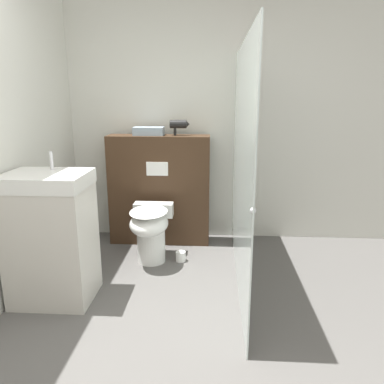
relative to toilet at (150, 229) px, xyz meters
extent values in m
cube|color=silver|center=(0.37, 0.78, 0.91)|extent=(8.00, 0.06, 2.50)
cube|color=#3D2819|center=(0.01, 0.55, 0.24)|extent=(1.06, 0.27, 1.15)
cube|color=white|center=(0.01, 0.41, 0.49)|extent=(0.22, 0.01, 0.14)
cube|color=silver|center=(0.81, -0.29, 0.64)|extent=(0.01, 2.08, 1.96)
sphere|color=#B2B2B7|center=(0.81, -1.30, 0.60)|extent=(0.04, 0.04, 0.04)
cylinder|color=white|center=(0.00, 0.02, -0.14)|extent=(0.27, 0.27, 0.39)
ellipsoid|color=white|center=(0.00, -0.06, 0.07)|extent=(0.35, 0.46, 0.21)
ellipsoid|color=white|center=(0.00, -0.06, 0.19)|extent=(0.35, 0.45, 0.02)
cube|color=white|center=(0.00, 0.22, 0.12)|extent=(0.38, 0.14, 0.14)
cube|color=beige|center=(-0.64, -0.69, 0.11)|extent=(0.59, 0.47, 0.90)
cube|color=white|center=(-0.64, -0.69, 0.61)|extent=(0.60, 0.48, 0.11)
cylinder|color=silver|center=(-0.64, -0.56, 0.74)|extent=(0.02, 0.02, 0.14)
cylinder|color=black|center=(0.22, 0.56, 0.93)|extent=(0.17, 0.08, 0.08)
cone|color=black|center=(0.32, 0.56, 0.93)|extent=(0.03, 0.07, 0.07)
cylinder|color=black|center=(0.19, 0.56, 0.87)|extent=(0.03, 0.03, 0.11)
cube|color=#8C9EAD|center=(-0.09, 0.55, 0.86)|extent=(0.31, 0.17, 0.08)
cylinder|color=white|center=(0.28, 0.04, -0.29)|extent=(0.10, 0.10, 0.09)
camera|label=1|loc=(0.59, -3.28, 1.22)|focal=35.00mm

